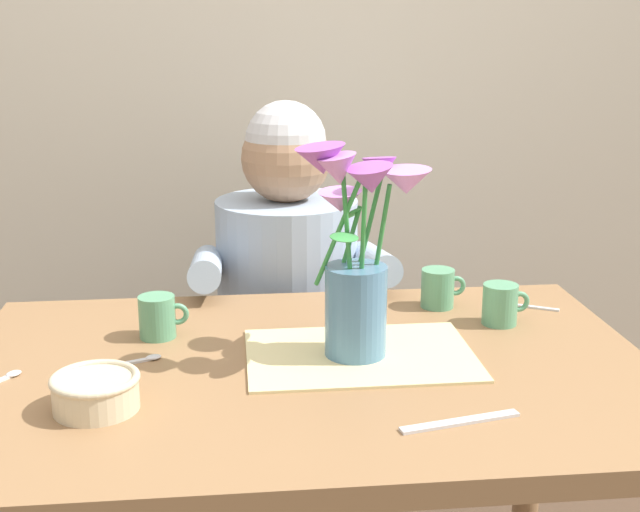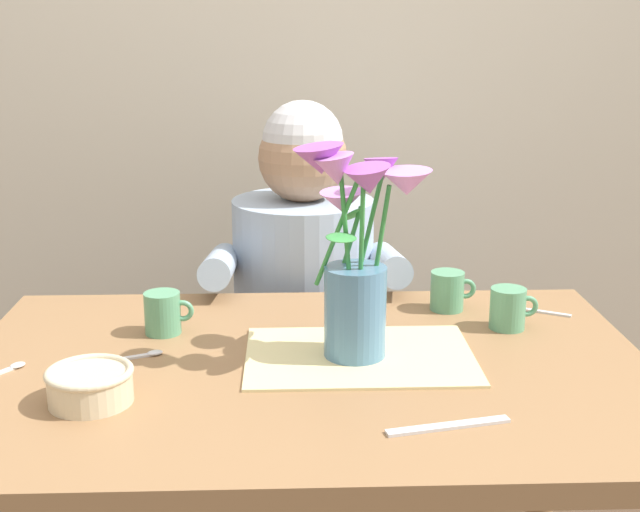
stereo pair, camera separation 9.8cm
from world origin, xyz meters
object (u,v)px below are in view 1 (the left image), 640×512
(flower_vase, at_px, (357,253))
(seated_person, at_px, (288,334))
(dinner_knife, at_px, (460,422))
(ceramic_mug, at_px, (438,288))
(ceramic_bowl, at_px, (96,391))
(tea_cup, at_px, (158,317))
(coffee_cup, at_px, (501,304))

(flower_vase, bearing_deg, seated_person, 97.87)
(dinner_knife, xyz_separation_m, ceramic_mug, (0.09, 0.52, 0.04))
(flower_vase, relative_size, dinner_knife, 2.00)
(flower_vase, distance_m, ceramic_bowl, 0.48)
(seated_person, distance_m, dinner_knife, 0.90)
(ceramic_bowl, bearing_deg, ceramic_mug, 33.24)
(seated_person, bearing_deg, tea_cup, -122.94)
(flower_vase, xyz_separation_m, coffee_cup, (0.30, 0.14, -0.15))
(ceramic_bowl, bearing_deg, dinner_knife, -11.01)
(seated_person, height_order, coffee_cup, seated_person)
(ceramic_mug, bearing_deg, seated_person, 130.48)
(flower_vase, bearing_deg, coffee_cup, 24.07)
(seated_person, relative_size, flower_vase, 2.98)
(seated_person, relative_size, ceramic_bowl, 8.35)
(tea_cup, bearing_deg, coffee_cup, 0.18)
(dinner_knife, height_order, tea_cup, tea_cup)
(seated_person, height_order, tea_cup, seated_person)
(seated_person, xyz_separation_m, flower_vase, (0.08, -0.59, 0.37))
(seated_person, distance_m, coffee_cup, 0.63)
(coffee_cup, relative_size, ceramic_mug, 1.00)
(ceramic_bowl, distance_m, tea_cup, 0.31)
(flower_vase, distance_m, coffee_cup, 0.37)
(flower_vase, bearing_deg, ceramic_mug, 50.08)
(ceramic_bowl, xyz_separation_m, dinner_knife, (0.54, -0.10, -0.03))
(flower_vase, xyz_separation_m, dinner_knife, (0.11, -0.27, -0.19))
(flower_vase, distance_m, tea_cup, 0.41)
(coffee_cup, bearing_deg, flower_vase, -155.93)
(dinner_knife, bearing_deg, seated_person, 90.49)
(flower_vase, bearing_deg, ceramic_bowl, -158.66)
(ceramic_mug, bearing_deg, coffee_cup, -49.59)
(flower_vase, relative_size, ceramic_mug, 4.10)
(seated_person, distance_m, ceramic_mug, 0.50)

